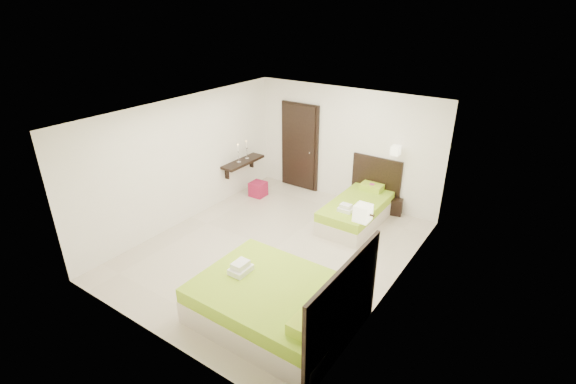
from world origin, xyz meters
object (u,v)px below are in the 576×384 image
Objects in this scene: bed_double at (279,303)px; nightstand at (393,205)px; bed_single at (358,209)px; ottoman at (258,189)px.

bed_double is 4.24m from nightstand.
nightstand is (0.46, 0.82, -0.10)m from bed_single.
bed_single reaches higher than ottoman.
nightstand is at bearing 18.55° from ottoman.
bed_single is at bearing 4.18° from ottoman.
ottoman is (-2.93, 3.23, -0.16)m from bed_double.
bed_single is 2.54m from ottoman.
bed_double is 5.47× the size of nightstand.
bed_single is 4.62× the size of nightstand.
bed_double is 4.37m from ottoman.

